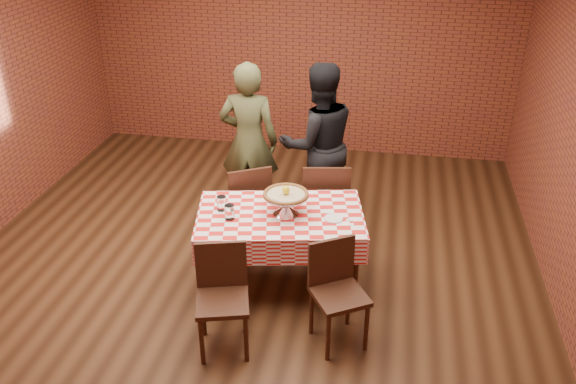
% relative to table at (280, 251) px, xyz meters
% --- Properties ---
extents(ground, '(6.00, 6.00, 0.00)m').
position_rel_table_xyz_m(ground, '(-0.36, 0.18, -0.38)').
color(ground, black).
rests_on(ground, ground).
extents(back_wall, '(5.50, 0.00, 5.50)m').
position_rel_table_xyz_m(back_wall, '(-0.36, 3.18, 1.08)').
color(back_wall, brown).
rests_on(back_wall, ground).
extents(table, '(1.54, 1.10, 0.75)m').
position_rel_table_xyz_m(table, '(0.00, 0.00, 0.00)').
color(table, '#3E2013').
rests_on(table, ground).
extents(tablecloth, '(1.58, 1.14, 0.24)m').
position_rel_table_xyz_m(tablecloth, '(0.00, 0.00, 0.26)').
color(tablecloth, red).
rests_on(tablecloth, table).
extents(pizza_stand, '(0.43, 0.43, 0.18)m').
position_rel_table_xyz_m(pizza_stand, '(0.05, 0.01, 0.47)').
color(pizza_stand, silver).
rests_on(pizza_stand, tablecloth).
extents(pizza, '(0.42, 0.42, 0.03)m').
position_rel_table_xyz_m(pizza, '(0.05, 0.01, 0.56)').
color(pizza, beige).
rests_on(pizza, pizza_stand).
extents(lemon, '(0.07, 0.07, 0.08)m').
position_rel_table_xyz_m(lemon, '(0.05, 0.01, 0.61)').
color(lemon, yellow).
rests_on(lemon, pizza).
extents(water_glass_left, '(0.10, 0.10, 0.13)m').
position_rel_table_xyz_m(water_glass_left, '(-0.40, -0.16, 0.45)').
color(water_glass_left, white).
rests_on(water_glass_left, tablecloth).
extents(water_glass_right, '(0.10, 0.10, 0.13)m').
position_rel_table_xyz_m(water_glass_right, '(-0.51, -0.03, 0.45)').
color(water_glass_right, white).
rests_on(water_glass_right, tablecloth).
extents(side_plate, '(0.19, 0.19, 0.01)m').
position_rel_table_xyz_m(side_plate, '(0.46, -0.01, 0.39)').
color(side_plate, white).
rests_on(side_plate, tablecloth).
extents(sweetener_packet_a, '(0.06, 0.04, 0.00)m').
position_rel_table_xyz_m(sweetener_packet_a, '(0.61, -0.08, 0.39)').
color(sweetener_packet_a, white).
rests_on(sweetener_packet_a, tablecloth).
extents(sweetener_packet_b, '(0.06, 0.05, 0.00)m').
position_rel_table_xyz_m(sweetener_packet_b, '(0.59, -0.01, 0.39)').
color(sweetener_packet_b, white).
rests_on(sweetener_packet_b, tablecloth).
extents(condiment_caddy, '(0.11, 0.09, 0.14)m').
position_rel_table_xyz_m(condiment_caddy, '(-0.02, 0.28, 0.45)').
color(condiment_caddy, silver).
rests_on(condiment_caddy, tablecloth).
extents(chair_near_left, '(0.49, 0.49, 0.87)m').
position_rel_table_xyz_m(chair_near_left, '(-0.28, -0.88, 0.06)').
color(chair_near_left, '#3E2013').
rests_on(chair_near_left, ground).
extents(chair_near_right, '(0.53, 0.53, 0.86)m').
position_rel_table_xyz_m(chair_near_right, '(0.59, -0.65, 0.06)').
color(chair_near_right, '#3E2013').
rests_on(chair_near_right, ground).
extents(chair_far_left, '(0.58, 0.58, 0.91)m').
position_rel_table_xyz_m(chair_far_left, '(-0.48, 0.67, 0.08)').
color(chair_far_left, '#3E2013').
rests_on(chair_far_left, ground).
extents(chair_far_right, '(0.52, 0.52, 0.93)m').
position_rel_table_xyz_m(chair_far_right, '(0.29, 0.82, 0.09)').
color(chair_far_right, '#3E2013').
rests_on(chair_far_right, ground).
extents(diner_olive, '(0.64, 0.43, 1.71)m').
position_rel_table_xyz_m(diner_olive, '(-0.58, 1.27, 0.48)').
color(diner_olive, '#454928').
rests_on(diner_olive, ground).
extents(diner_black, '(1.03, 0.94, 1.73)m').
position_rel_table_xyz_m(diner_black, '(0.15, 1.32, 0.49)').
color(diner_black, black).
rests_on(diner_black, ground).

